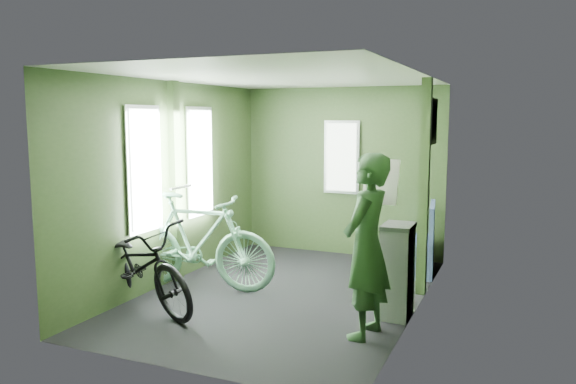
% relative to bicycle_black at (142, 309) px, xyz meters
% --- Properties ---
extents(room, '(4.00, 4.02, 2.31)m').
position_rel_bicycle_black_xyz_m(room, '(1.08, 1.03, 1.44)').
color(room, black).
rests_on(room, ground).
extents(bicycle_black, '(1.90, 1.40, 1.01)m').
position_rel_bicycle_black_xyz_m(bicycle_black, '(0.00, 0.00, 0.00)').
color(bicycle_black, black).
rests_on(bicycle_black, ground).
extents(bicycle_mint, '(1.85, 0.76, 1.12)m').
position_rel_bicycle_black_xyz_m(bicycle_mint, '(0.17, 0.79, 0.00)').
color(bicycle_mint, '#74BB91').
rests_on(bicycle_mint, ground).
extents(passenger, '(0.46, 0.68, 1.60)m').
position_rel_bicycle_black_xyz_m(passenger, '(2.23, 0.21, 0.80)').
color(passenger, '#2B4E2A').
rests_on(passenger, ground).
extents(waste_box, '(0.27, 0.37, 0.90)m').
position_rel_bicycle_black_xyz_m(waste_box, '(2.38, 0.78, 0.45)').
color(waste_box, gray).
rests_on(waste_box, ground).
extents(bench_seat, '(0.56, 0.87, 0.86)m').
position_rel_bicycle_black_xyz_m(bench_seat, '(2.26, 2.44, 0.25)').
color(bench_seat, navy).
rests_on(bench_seat, ground).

